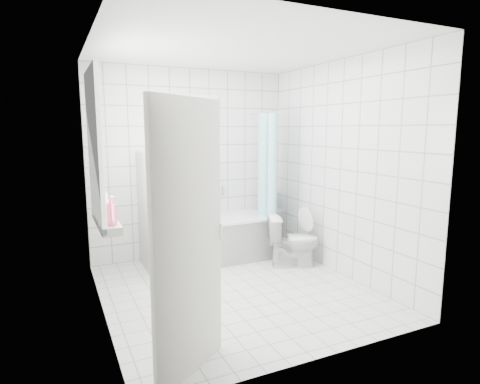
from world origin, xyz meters
TOP-DOWN VIEW (x-y plane):
  - ground at (0.00, 0.00)m, footprint 3.00×3.00m
  - ceiling at (0.00, 0.00)m, footprint 3.00×3.00m
  - wall_back at (0.00, 1.50)m, footprint 2.80×0.02m
  - wall_front at (0.00, -1.50)m, footprint 2.80×0.02m
  - wall_left at (-1.40, 0.00)m, footprint 0.02×3.00m
  - wall_right at (1.40, 0.00)m, footprint 0.02×3.00m
  - window_left at (-1.35, 0.30)m, footprint 0.01×0.90m
  - window_back at (0.10, 1.46)m, footprint 0.50×0.01m
  - window_sill at (-1.31, 0.30)m, footprint 0.18×1.02m
  - door at (-0.93, -1.24)m, footprint 0.66×0.51m
  - bathtub at (0.18, 1.12)m, footprint 1.60×0.77m
  - partition_wall at (-0.69, 1.07)m, footprint 0.15×0.85m
  - tiled_ledge at (1.24, 1.38)m, footprint 0.40×0.24m
  - toilet at (1.03, 0.43)m, footprint 0.75×0.59m
  - curtain_rod at (0.92, 1.10)m, footprint 0.02×0.80m
  - shower_curtain at (0.92, 0.97)m, footprint 0.14×0.48m
  - tub_faucet at (0.28, 1.46)m, footprint 0.18×0.06m
  - sill_bottles at (-1.30, 0.23)m, footprint 0.18×0.70m
  - ledge_bottles at (1.23, 1.37)m, footprint 0.19×0.15m

SIDE VIEW (x-z plane):
  - ground at x=0.00m, z-range 0.00..0.00m
  - tiled_ledge at x=1.24m, z-range 0.00..0.55m
  - bathtub at x=0.18m, z-range 0.00..0.58m
  - toilet at x=1.03m, z-range 0.00..0.67m
  - ledge_bottles at x=1.23m, z-range 0.54..0.81m
  - partition_wall at x=-0.69m, z-range 0.00..1.50m
  - tub_faucet at x=0.28m, z-range 0.82..0.88m
  - window_sill at x=-1.31m, z-range 0.82..0.90m
  - door at x=-0.93m, z-range 0.00..2.00m
  - sill_bottles at x=-1.30m, z-range 0.88..1.18m
  - shower_curtain at x=0.92m, z-range 0.21..1.99m
  - wall_back at x=0.00m, z-range 0.00..2.60m
  - wall_front at x=0.00m, z-range 0.00..2.60m
  - wall_left at x=-1.40m, z-range 0.00..2.60m
  - wall_right at x=1.40m, z-range 0.00..2.60m
  - window_left at x=-1.35m, z-range 0.90..2.30m
  - window_back at x=0.10m, z-range 1.70..2.20m
  - curtain_rod at x=0.92m, z-range 1.99..2.01m
  - ceiling at x=0.00m, z-range 2.60..2.60m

